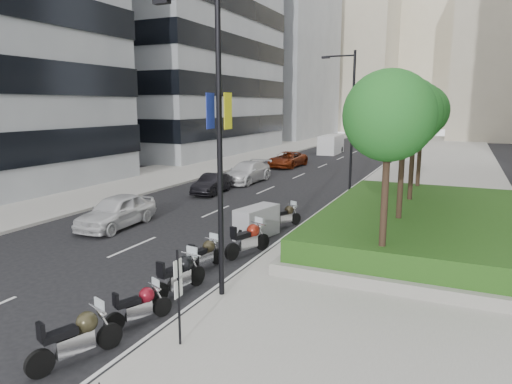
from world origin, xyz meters
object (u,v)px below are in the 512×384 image
Objects in this scene: parking_sign at (179,293)px; car_d at (288,159)px; motorcycle_1 at (140,305)px; motorcycle_6 at (286,216)px; lamp_post_1 at (350,116)px; car_b at (212,184)px; motorcycle_4 at (249,239)px; lamp_post_0 at (215,130)px; motorcycle_5 at (257,222)px; lamp_post_2 at (392,112)px; car_c at (247,172)px; car_a at (117,211)px; motorcycle_2 at (180,275)px; delivery_van at (331,145)px; motorcycle_0 at (78,337)px; motorcycle_3 at (205,255)px.

car_d is at bearing 105.96° from parking_sign.
motorcycle_6 reaches higher than motorcycle_1.
car_b is (-8.40, -2.56, -4.42)m from lamp_post_1.
car_d reaches higher than motorcycle_4.
lamp_post_0 is 7.84m from motorcycle_5.
lamp_post_2 is 31.25m from motorcycle_4.
car_c reaches higher than motorcycle_5.
car_a is (-6.85, -1.12, 0.09)m from motorcycle_5.
motorcycle_6 is at bearing 7.71° from motorcycle_2.
motorcycle_1 is 32.00m from car_d.
motorcycle_2 is 16.34m from car_b.
delivery_van reaches higher than motorcycle_1.
car_a is at bearing 62.01° from motorcycle_2.
motorcycle_5 reaches higher than motorcycle_0.
parking_sign is at bearing -137.44° from motorcycle_2.
delivery_van is (-6.90, 33.55, 0.48)m from motorcycle_6.
car_b is at bearing 35.23° from motorcycle_2.
car_a is at bearing 111.83° from motorcycle_5.
parking_sign is 0.64× the size of car_b.
motorcycle_3 is at bearing -95.89° from lamp_post_1.
motorcycle_2 is 0.96× the size of motorcycle_5.
car_a reaches higher than car_c.
motorcycle_0 is at bearing -160.14° from motorcycle_1.
car_a is (-8.37, -29.80, -4.29)m from lamp_post_2.
lamp_post_2 is 4.72× the size of motorcycle_6.
car_b is (-7.35, 16.76, 0.12)m from motorcycle_1.
delivery_van is at bearing 100.63° from lamp_post_0.
car_d is (-7.58, 24.74, 0.08)m from motorcycle_4.
lamp_post_1 is 3.87× the size of motorcycle_2.
motorcycle_5 is at bearing 7.89° from motorcycle_3.
motorcycle_0 is at bearing -93.14° from lamp_post_1.
car_b is 0.74× the size of car_c.
motorcycle_3 is (-1.56, -33.08, -4.51)m from lamp_post_2.
parking_sign is 12.21m from car_a.
car_c is (-7.24, 10.88, 0.22)m from motorcycle_6.
lamp_post_0 is 1.00× the size of lamp_post_2.
lamp_post_1 is 15.09m from car_a.
lamp_post_2 is 3.71× the size of motorcycle_5.
parking_sign is 7.28m from motorcycle_4.
parking_sign is at bearing -154.32° from motorcycle_5.
motorcycle_1 is at bearing 15.64° from motorcycle_0.
motorcycle_4 is 38.64m from delivery_van.
motorcycle_3 is at bearing -66.25° from car_b.
parking_sign is 9.60m from motorcycle_5.
motorcycle_5 is at bearing -60.90° from car_c.
delivery_van is (-7.89, 42.07, -4.04)m from lamp_post_0.
car_b is (-8.40, -20.56, -4.42)m from lamp_post_2.
parking_sign reaches higher than delivery_van.
car_c is at bearing 112.99° from lamp_post_0.
car_a is 36.87m from delivery_van.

